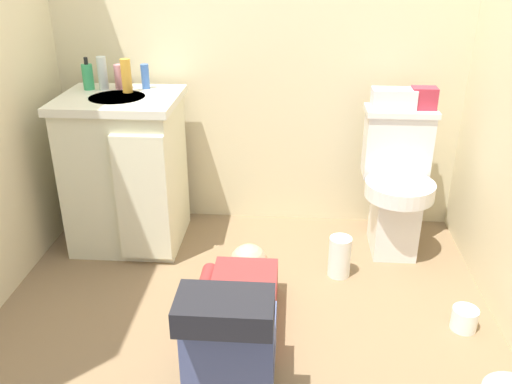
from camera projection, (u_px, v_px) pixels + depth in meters
ground_plane at (244, 319)px, 2.43m from camera, size 2.73×2.94×0.04m
wall_back at (259, 9)px, 2.83m from camera, size 2.39×0.08×2.40m
toilet at (396, 184)px, 2.84m from camera, size 0.36×0.46×0.75m
vanity_cabinet at (127, 170)px, 2.87m from camera, size 0.60×0.53×0.82m
faucet at (125, 80)px, 2.81m from camera, size 0.02×0.02×0.10m
person_plumber at (237, 315)px, 2.15m from camera, size 0.39×1.06×0.52m
tissue_box at (394, 98)px, 2.74m from camera, size 0.22×0.11×0.10m
toiletry_bag at (424, 98)px, 2.73m from camera, size 0.12×0.09×0.11m
soap_dispenser at (88, 76)px, 2.80m from camera, size 0.06×0.06×0.17m
bottle_clear at (103, 73)px, 2.79m from camera, size 0.05×0.05×0.17m
bottle_pink at (120, 77)px, 2.82m from camera, size 0.05×0.05×0.13m
bottle_amber at (126, 76)px, 2.74m from camera, size 0.05×0.05×0.17m
bottle_blue at (145, 77)px, 2.82m from camera, size 0.04×0.04×0.13m
paper_towel_roll at (340, 257)px, 2.68m from camera, size 0.11×0.11×0.21m
toilet_paper_roll at (464, 319)px, 2.32m from camera, size 0.11×0.11×0.10m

